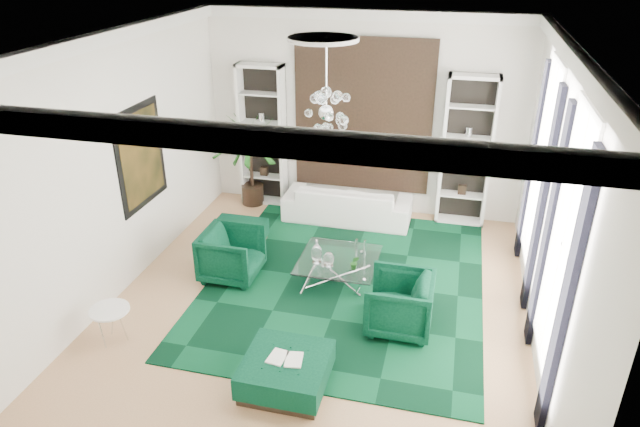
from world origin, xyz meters
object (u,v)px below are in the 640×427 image
(armchair_left, at_px, (232,254))
(palm, at_px, (250,147))
(coffee_table, at_px, (338,270))
(ottoman_front, at_px, (286,372))
(side_table, at_px, (112,326))
(armchair_right, at_px, (399,303))
(sofa, at_px, (348,203))
(ottoman_side, at_px, (237,237))

(armchair_left, xyz_separation_m, palm, (-0.66, 2.74, 0.79))
(armchair_left, distance_m, coffee_table, 1.70)
(ottoman_front, relative_size, side_table, 1.92)
(armchair_right, distance_m, ottoman_front, 1.88)
(coffee_table, relative_size, ottoman_front, 1.20)
(sofa, bearing_deg, armchair_left, 61.04)
(armchair_right, relative_size, ottoman_side, 0.99)
(sofa, height_order, side_table, sofa)
(ottoman_front, bearing_deg, palm, 114.27)
(coffee_table, xyz_separation_m, side_table, (-2.61, -2.16, 0.04))
(armchair_left, height_order, ottoman_side, armchair_left)
(ottoman_side, height_order, palm, palm)
(ottoman_side, relative_size, ottoman_front, 0.90)
(sofa, xyz_separation_m, ottoman_side, (-1.66, -1.53, -0.15))
(ottoman_side, bearing_deg, coffee_table, -18.93)
(armchair_right, bearing_deg, armchair_left, -104.40)
(armchair_left, distance_m, side_table, 2.13)
(coffee_table, relative_size, side_table, 2.31)
(palm, bearing_deg, side_table, -93.55)
(ottoman_side, bearing_deg, side_table, -102.80)
(coffee_table, relative_size, ottoman_side, 1.33)
(armchair_left, bearing_deg, palm, 13.49)
(sofa, xyz_separation_m, armchair_left, (-1.36, -2.47, 0.06))
(side_table, bearing_deg, palm, 86.45)
(ottoman_side, distance_m, side_table, 2.91)
(ottoman_side, height_order, side_table, side_table)
(side_table, bearing_deg, sofa, 62.15)
(coffee_table, height_order, ottoman_side, coffee_table)
(armchair_left, distance_m, palm, 2.92)
(armchair_left, bearing_deg, sofa, -28.96)
(ottoman_front, bearing_deg, sofa, 92.31)
(sofa, relative_size, armchair_left, 2.68)
(palm, bearing_deg, armchair_left, -76.51)
(armchair_right, bearing_deg, side_table, -71.79)
(ottoman_front, distance_m, side_table, 2.51)
(ottoman_side, bearing_deg, sofa, 42.64)
(armchair_right, height_order, palm, palm)
(ottoman_front, height_order, side_table, side_table)
(armchair_right, xyz_separation_m, ottoman_front, (-1.17, -1.46, -0.21))
(armchair_left, height_order, coffee_table, armchair_left)
(armchair_right, distance_m, ottoman_side, 3.44)
(coffee_table, distance_m, ottoman_front, 2.42)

